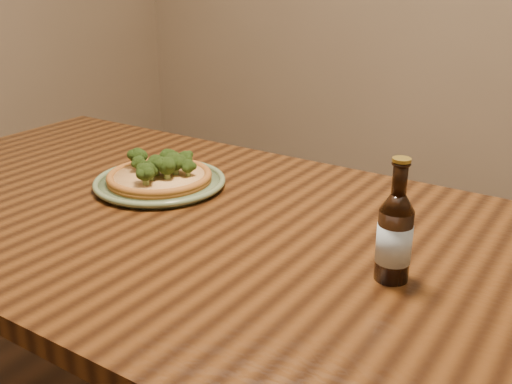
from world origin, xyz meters
The scene contains 4 objects.
table centered at (0.00, 0.10, 0.66)m, with size 1.60×0.90×0.75m.
plate centered at (-0.13, 0.19, 0.76)m, with size 0.31×0.31×0.02m.
pizza centered at (-0.13, 0.19, 0.78)m, with size 0.24×0.24×0.07m.
beer_bottle centered at (0.48, 0.08, 0.83)m, with size 0.06×0.06×0.21m.
Camera 1 is at (0.77, -0.78, 1.25)m, focal length 42.00 mm.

